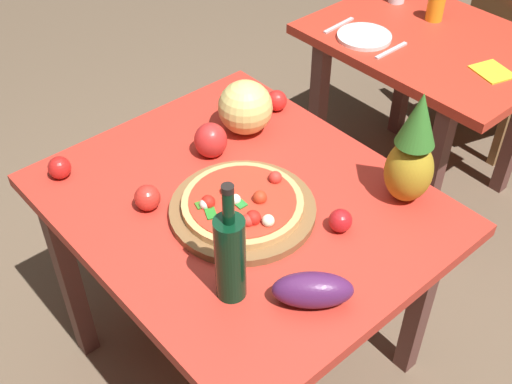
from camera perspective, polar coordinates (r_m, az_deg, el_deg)
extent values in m
plane|color=brown|center=(2.45, -1.01, -14.21)|extent=(10.00, 10.00, 0.00)
cube|color=brown|center=(2.27, -16.14, -7.64)|extent=(0.06, 0.06, 0.74)
cube|color=brown|center=(2.57, -0.10, 1.34)|extent=(0.06, 0.06, 0.74)
cube|color=brown|center=(2.20, 14.43, -9.18)|extent=(0.06, 0.06, 0.74)
cube|color=red|center=(1.88, -1.28, -1.10)|extent=(1.10, 0.93, 0.04)
cube|color=brown|center=(2.92, 5.46, 6.60)|extent=(0.06, 0.06, 0.74)
cube|color=brown|center=(2.62, 15.24, 0.52)|extent=(0.06, 0.06, 0.74)
cube|color=brown|center=(3.34, 13.15, 10.53)|extent=(0.06, 0.06, 0.74)
cube|color=red|center=(2.77, 15.40, 12.66)|extent=(0.96, 0.73, 0.04)
cube|color=brown|center=(3.72, 21.60, 9.11)|extent=(0.04, 0.04, 0.41)
cube|color=brown|center=(3.32, 20.98, 5.18)|extent=(0.04, 0.04, 0.41)
cube|color=brown|center=(3.51, 17.59, 8.18)|extent=(0.04, 0.04, 0.41)
cube|color=brown|center=(3.19, 20.82, 13.21)|extent=(0.39, 0.16, 0.40)
cylinder|color=brown|center=(1.81, -1.19, -1.58)|extent=(0.42, 0.42, 0.02)
cylinder|color=#E1A661|center=(1.80, -1.20, -1.03)|extent=(0.34, 0.34, 0.02)
cylinder|color=red|center=(1.79, -1.20, -0.72)|extent=(0.30, 0.30, 0.00)
sphere|color=red|center=(1.81, -2.60, 0.18)|extent=(0.04, 0.04, 0.04)
sphere|color=red|center=(1.78, 0.30, -0.51)|extent=(0.04, 0.04, 0.04)
sphere|color=red|center=(1.71, -0.73, -2.54)|extent=(0.04, 0.04, 0.04)
sphere|color=red|center=(1.72, -0.26, -2.32)|extent=(0.04, 0.04, 0.04)
sphere|color=red|center=(1.77, -4.32, -0.87)|extent=(0.04, 0.04, 0.04)
sphere|color=red|center=(1.85, 1.72, 1.29)|extent=(0.04, 0.04, 0.04)
cube|color=#397A21|center=(1.78, -4.67, -1.07)|extent=(0.04, 0.05, 0.00)
cube|color=#288631|center=(1.77, -1.50, -0.97)|extent=(0.05, 0.03, 0.00)
cube|color=#288627|center=(1.75, -4.03, -1.89)|extent=(0.05, 0.04, 0.00)
cube|color=#348639|center=(1.71, -1.69, -2.94)|extent=(0.05, 0.05, 0.00)
sphere|color=white|center=(1.78, -1.85, -0.66)|extent=(0.03, 0.03, 0.03)
sphere|color=silver|center=(1.76, -4.48, -1.15)|extent=(0.03, 0.03, 0.03)
sphere|color=#E4F6D0|center=(1.71, 1.09, -2.56)|extent=(0.03, 0.03, 0.03)
cylinder|color=black|center=(1.53, -2.29, -5.94)|extent=(0.08, 0.08, 0.25)
cylinder|color=black|center=(1.41, -2.47, -1.33)|extent=(0.03, 0.03, 0.09)
cylinder|color=black|center=(1.38, -2.54, 0.29)|extent=(0.03, 0.03, 0.02)
ellipsoid|color=#AE8D22|center=(1.86, 13.38, 1.84)|extent=(0.14, 0.14, 0.20)
cone|color=#357729|center=(1.76, 14.28, 6.31)|extent=(0.11, 0.11, 0.16)
sphere|color=#DFCE73|center=(2.08, -0.95, 7.51)|extent=(0.18, 0.18, 0.18)
ellipsoid|color=red|center=(2.00, -4.04, 4.60)|extent=(0.10, 0.10, 0.11)
ellipsoid|color=#512054|center=(1.58, 5.05, -8.65)|extent=(0.20, 0.21, 0.09)
sphere|color=red|center=(2.01, -17.03, 2.08)|extent=(0.07, 0.07, 0.07)
sphere|color=red|center=(2.21, 1.84, 8.11)|extent=(0.07, 0.07, 0.07)
sphere|color=red|center=(1.77, 7.50, -2.53)|extent=(0.07, 0.07, 0.07)
sphere|color=red|center=(1.84, -9.61, -0.51)|extent=(0.08, 0.08, 0.08)
cylinder|color=orange|center=(2.88, 15.65, 15.56)|extent=(0.07, 0.07, 0.12)
cylinder|color=white|center=(2.69, 9.58, 13.43)|extent=(0.22, 0.22, 0.02)
cube|color=silver|center=(2.77, 7.34, 14.45)|extent=(0.03, 0.18, 0.01)
cube|color=silver|center=(2.62, 11.90, 12.18)|extent=(0.02, 0.18, 0.01)
cube|color=yellow|center=(2.59, 20.23, 9.98)|extent=(0.17, 0.16, 0.01)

